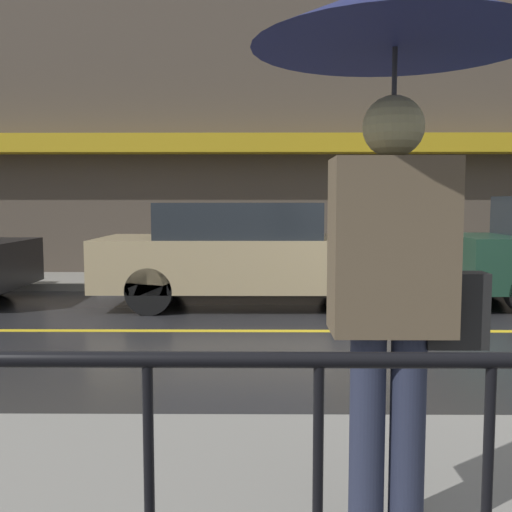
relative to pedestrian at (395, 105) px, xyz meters
name	(u,v)px	position (x,y,z in m)	size (l,w,h in m)	color
ground_plane	(416,331)	(1.30, 4.55, -1.88)	(80.00, 80.00, 0.00)	#262628
sidewalk_far	(360,281)	(1.30, 8.49, -1.82)	(28.00, 1.70, 0.13)	gray
lane_marking	(416,331)	(1.30, 4.55, -1.88)	(25.20, 0.12, 0.01)	gold
building_storefront	(354,107)	(1.30, 9.47, 1.46)	(28.00, 0.85, 6.78)	#4C4238
pedestrian	(395,105)	(0.00, 0.00, 0.00)	(1.11, 1.11, 2.22)	#23283D
car_tan	(249,253)	(-0.69, 6.35, -1.12)	(4.39, 1.77, 1.50)	tan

